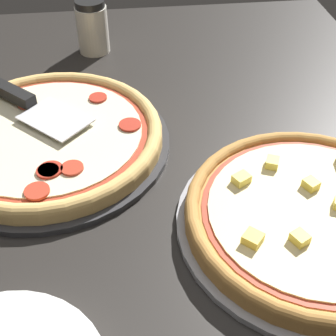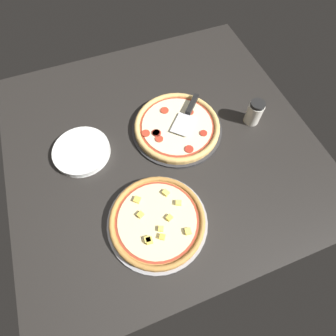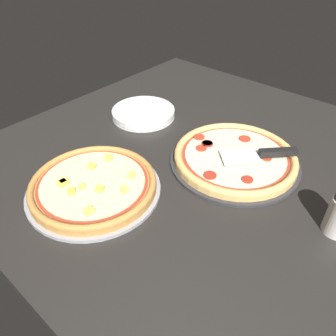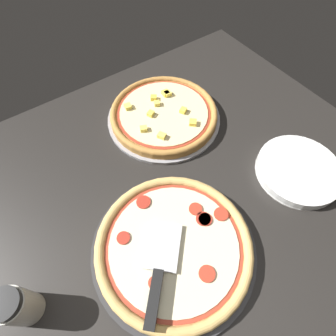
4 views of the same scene
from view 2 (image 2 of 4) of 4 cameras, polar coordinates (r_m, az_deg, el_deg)
name	(u,v)px [view 2 (image 2 of 4)]	position (r cm, az deg, el deg)	size (l,w,h in cm)	color
ground_plane	(160,144)	(112.66, -1.68, 5.31)	(125.85, 123.04, 3.60)	black
pizza_pan_front	(177,129)	(114.38, 1.93, 8.56)	(38.76, 38.76, 1.00)	#2D2D30
pizza_front	(177,126)	(112.89, 1.95, 9.11)	(36.43, 36.43, 2.79)	#DBAD60
pizza_pan_back	(157,222)	(95.69, -2.33, -11.68)	(36.01, 36.01, 1.00)	#939399
pizza_back	(157,220)	(93.76, -2.37, -11.33)	(33.85, 33.85, 3.57)	#B77F3D
serving_spatula	(190,110)	(115.93, 4.73, 12.52)	(18.73, 19.34, 2.00)	silver
plate_stack	(82,151)	(112.44, -18.28, 3.47)	(23.02, 23.02, 2.80)	white
parmesan_shaker	(254,112)	(119.21, 18.29, 11.43)	(6.59, 6.59, 11.11)	silver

